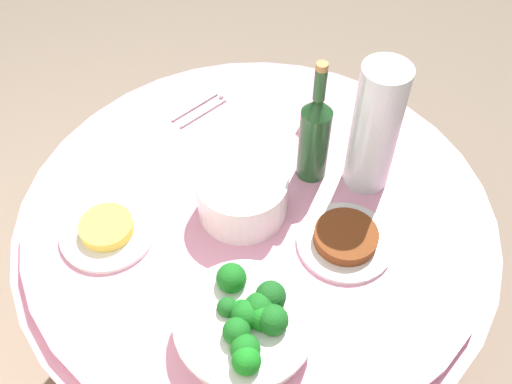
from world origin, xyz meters
TOP-DOWN VIEW (x-y plane):
  - ground_plane at (0.00, 0.00)m, footprint 6.00×6.00m
  - buffet_table at (0.00, 0.00)m, footprint 1.16×1.16m
  - broccoli_bowl at (-0.18, 0.28)m, footprint 0.28×0.28m
  - plate_stack at (0.02, 0.03)m, footprint 0.21×0.21m
  - wine_bottle at (-0.05, -0.17)m, footprint 0.07×0.07m
  - decorative_fruit_vase at (-0.17, -0.23)m, footprint 0.11×0.11m
  - serving_tongs at (0.32, -0.18)m, footprint 0.07×0.17m
  - food_plate_stir_fry at (-0.23, -0.03)m, footprint 0.22×0.22m
  - food_plate_fried_egg at (0.22, 0.27)m, footprint 0.22×0.22m
  - label_placard_front at (0.05, -0.29)m, footprint 0.05×0.02m

SIDE VIEW (x-z plane):
  - ground_plane at x=0.00m, z-range 0.00..0.00m
  - buffet_table at x=0.00m, z-range 0.01..0.75m
  - serving_tongs at x=0.32m, z-range 0.74..0.75m
  - food_plate_fried_egg at x=0.22m, z-range 0.73..0.77m
  - food_plate_stir_fry at x=-0.23m, z-range 0.74..0.78m
  - label_placard_front at x=0.05m, z-range 0.74..0.80m
  - broccoli_bowl at x=-0.18m, z-range 0.73..0.84m
  - plate_stack at x=0.02m, z-range 0.74..0.85m
  - wine_bottle at x=-0.05m, z-range 0.70..1.04m
  - decorative_fruit_vase at x=-0.17m, z-range 0.73..1.07m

